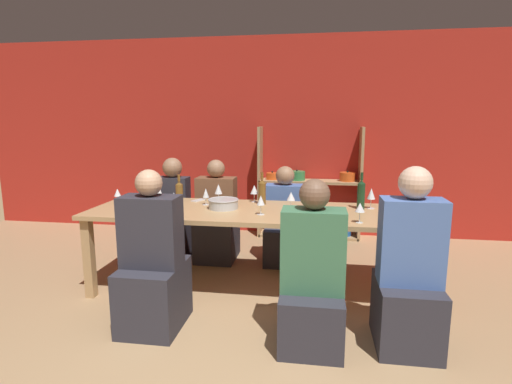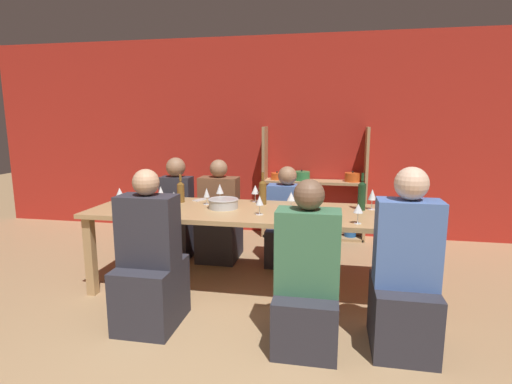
# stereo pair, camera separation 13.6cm
# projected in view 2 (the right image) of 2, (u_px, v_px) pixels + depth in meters

# --- Properties ---
(wall_back_red) EXTENTS (8.80, 0.06, 2.70)m
(wall_back_red) POSITION_uv_depth(u_px,v_px,m) (285.00, 137.00, 5.52)
(wall_back_red) COLOR red
(wall_back_red) RESTS_ON ground_plane
(shelf_unit) EXTENTS (1.37, 0.30, 1.49)m
(shelf_unit) POSITION_uv_depth(u_px,v_px,m) (316.00, 199.00, 5.38)
(shelf_unit) COLOR tan
(shelf_unit) RESTS_ON ground_plane
(dining_table) EXTENTS (3.03, 0.94, 0.77)m
(dining_table) POSITION_uv_depth(u_px,v_px,m) (254.00, 218.00, 3.67)
(dining_table) COLOR tan
(dining_table) RESTS_ON ground_plane
(mixing_bowl) EXTENTS (0.29, 0.29, 0.09)m
(mixing_bowl) POSITION_uv_depth(u_px,v_px,m) (223.00, 203.00, 3.72)
(mixing_bowl) COLOR #B7BABC
(mixing_bowl) RESTS_ON dining_table
(wine_bottle_green) EXTENTS (0.07, 0.07, 0.34)m
(wine_bottle_green) POSITION_uv_depth(u_px,v_px,m) (362.00, 195.00, 3.63)
(wine_bottle_green) COLOR #19381E
(wine_bottle_green) RESTS_ON dining_table
(wine_bottle_dark) EXTENTS (0.07, 0.07, 0.32)m
(wine_bottle_dark) POSITION_uv_depth(u_px,v_px,m) (262.00, 191.00, 3.88)
(wine_bottle_dark) COLOR brown
(wine_bottle_dark) RESTS_ON dining_table
(wine_bottle_amber) EXTENTS (0.07, 0.07, 0.28)m
(wine_bottle_amber) POSITION_uv_depth(u_px,v_px,m) (181.00, 191.00, 3.98)
(wine_bottle_amber) COLOR brown
(wine_bottle_amber) RESTS_ON dining_table
(wine_glass_empty_a) EXTENTS (0.07, 0.07, 0.19)m
(wine_glass_empty_a) POSITION_uv_depth(u_px,v_px,m) (372.00, 195.00, 3.65)
(wine_glass_empty_a) COLOR white
(wine_glass_empty_a) RESTS_ON dining_table
(wine_glass_white_a) EXTENTS (0.07, 0.07, 0.17)m
(wine_glass_white_a) POSITION_uv_depth(u_px,v_px,m) (260.00, 201.00, 3.45)
(wine_glass_white_a) COLOR white
(wine_glass_white_a) RESTS_ON dining_table
(wine_glass_empty_b) EXTENTS (0.07, 0.07, 0.17)m
(wine_glass_empty_b) POSITION_uv_depth(u_px,v_px,m) (395.00, 206.00, 3.29)
(wine_glass_empty_b) COLOR white
(wine_glass_empty_b) RESTS_ON dining_table
(wine_glass_empty_c) EXTENTS (0.07, 0.07, 0.15)m
(wine_glass_empty_c) POSITION_uv_depth(u_px,v_px,m) (158.00, 197.00, 3.71)
(wine_glass_empty_c) COLOR white
(wine_glass_empty_c) RESTS_ON dining_table
(wine_glass_empty_d) EXTENTS (0.08, 0.08, 0.16)m
(wine_glass_empty_d) POSITION_uv_depth(u_px,v_px,m) (358.00, 209.00, 3.15)
(wine_glass_empty_d) COLOR white
(wine_glass_empty_d) RESTS_ON dining_table
(wine_glass_red_a) EXTENTS (0.08, 0.08, 0.17)m
(wine_glass_red_a) POSITION_uv_depth(u_px,v_px,m) (220.00, 189.00, 4.08)
(wine_glass_red_a) COLOR white
(wine_glass_red_a) RESTS_ON dining_table
(wine_glass_empty_e) EXTENTS (0.07, 0.07, 0.16)m
(wine_glass_empty_e) POSITION_uv_depth(u_px,v_px,m) (207.00, 193.00, 3.88)
(wine_glass_empty_e) COLOR white
(wine_glass_empty_e) RESTS_ON dining_table
(wine_glass_white_b) EXTENTS (0.08, 0.08, 0.17)m
(wine_glass_white_b) POSITION_uv_depth(u_px,v_px,m) (255.00, 190.00, 4.00)
(wine_glass_white_b) COLOR white
(wine_glass_white_b) RESTS_ON dining_table
(wine_glass_red_b) EXTENTS (0.07, 0.07, 0.16)m
(wine_glass_red_b) POSITION_uv_depth(u_px,v_px,m) (120.00, 192.00, 3.87)
(wine_glass_red_b) COLOR white
(wine_glass_red_b) RESTS_ON dining_table
(wine_glass_red_c) EXTENTS (0.08, 0.08, 0.18)m
(wine_glass_red_c) POSITION_uv_depth(u_px,v_px,m) (174.00, 198.00, 3.58)
(wine_glass_red_c) COLOR white
(wine_glass_red_c) RESTS_ON dining_table
(wine_glass_red_d) EXTENTS (0.08, 0.08, 0.15)m
(wine_glass_red_d) POSITION_uv_depth(u_px,v_px,m) (291.00, 197.00, 3.73)
(wine_glass_red_d) COLOR white
(wine_glass_red_d) RESTS_ON dining_table
(wine_glass_red_e) EXTENTS (0.07, 0.07, 0.18)m
(wine_glass_red_e) POSITION_uv_depth(u_px,v_px,m) (161.00, 192.00, 3.89)
(wine_glass_red_e) COLOR white
(wine_glass_red_e) RESTS_ON dining_table
(cell_phone) EXTENTS (0.13, 0.17, 0.01)m
(cell_phone) POSITION_uv_depth(u_px,v_px,m) (200.00, 200.00, 4.10)
(cell_phone) COLOR silver
(cell_phone) RESTS_ON dining_table
(person_near_a) EXTENTS (0.44, 0.54, 1.22)m
(person_near_a) POSITION_uv_depth(u_px,v_px,m) (150.00, 270.00, 3.06)
(person_near_a) COLOR #2D2D38
(person_near_a) RESTS_ON ground_plane
(person_far_a) EXTENTS (0.44, 0.54, 1.15)m
(person_far_a) POSITION_uv_depth(u_px,v_px,m) (220.00, 223.00, 4.58)
(person_far_a) COLOR #2D2D38
(person_far_a) RESTS_ON ground_plane
(person_near_b) EXTENTS (0.44, 0.55, 1.19)m
(person_near_b) POSITION_uv_depth(u_px,v_px,m) (307.00, 287.00, 2.78)
(person_near_b) COLOR #2D2D38
(person_near_b) RESTS_ON ground_plane
(person_far_b) EXTENTS (0.42, 0.53, 1.09)m
(person_far_b) POSITION_uv_depth(u_px,v_px,m) (287.00, 229.00, 4.43)
(person_far_b) COLOR #2D2D38
(person_far_b) RESTS_ON ground_plane
(person_near_c) EXTENTS (0.42, 0.52, 1.28)m
(person_near_c) POSITION_uv_depth(u_px,v_px,m) (405.00, 284.00, 2.73)
(person_near_c) COLOR #2D2D38
(person_near_c) RESTS_ON ground_plane
(person_far_c) EXTENTS (0.36, 0.45, 1.16)m
(person_far_c) POSITION_uv_depth(u_px,v_px,m) (178.00, 219.00, 4.66)
(person_far_c) COLOR #2D2D38
(person_far_c) RESTS_ON ground_plane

